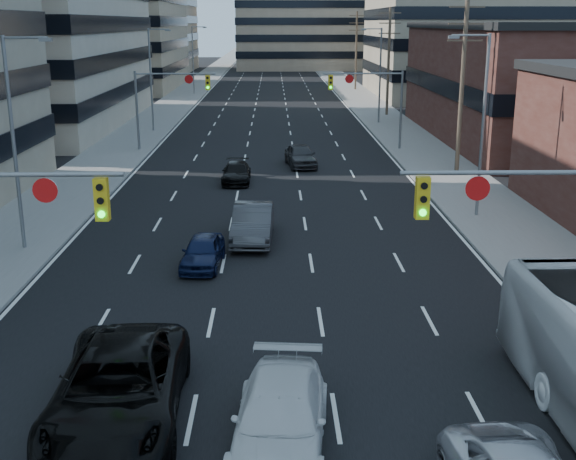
% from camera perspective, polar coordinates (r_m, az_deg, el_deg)
% --- Properties ---
extents(road_surface, '(18.00, 300.00, 0.02)m').
position_cam_1_polar(road_surface, '(140.26, -1.31, 12.22)').
color(road_surface, black).
rests_on(road_surface, ground).
extents(sidewalk_left, '(5.00, 300.00, 0.15)m').
position_cam_1_polar(sidewalk_left, '(140.75, -6.10, 12.17)').
color(sidewalk_left, slate).
rests_on(sidewalk_left, ground).
extents(sidewalk_right, '(5.00, 300.00, 0.15)m').
position_cam_1_polar(sidewalk_right, '(140.70, 3.49, 12.23)').
color(sidewalk_right, slate).
rests_on(sidewalk_right, ground).
extents(office_left_far, '(20.00, 30.00, 16.00)m').
position_cam_1_polar(office_left_far, '(112.60, -14.10, 14.87)').
color(office_left_far, gray).
rests_on(office_left_far, ground).
extents(storefront_right_mid, '(20.00, 30.00, 9.00)m').
position_cam_1_polar(storefront_right_mid, '(64.65, 20.73, 10.66)').
color(storefront_right_mid, '#472119').
rests_on(storefront_right_mid, ground).
extents(office_right_far, '(22.00, 28.00, 14.00)m').
position_cam_1_polar(office_right_far, '(101.04, 13.41, 14.26)').
color(office_right_far, gray).
rests_on(office_right_far, ground).
extents(bg_block_left, '(24.00, 24.00, 20.00)m').
position_cam_1_polar(bg_block_left, '(152.58, -12.33, 15.93)').
color(bg_block_left, '#ADA089').
rests_on(bg_block_left, ground).
extents(bg_block_right, '(22.00, 22.00, 12.00)m').
position_cam_1_polar(bg_block_right, '(143.53, 11.98, 14.37)').
color(bg_block_right, gray).
rests_on(bg_block_right, ground).
extents(signal_near_right, '(6.59, 0.33, 6.00)m').
position_cam_1_polar(signal_near_right, '(19.99, 19.90, 0.15)').
color(signal_near_right, slate).
rests_on(signal_near_right, ground).
extents(signal_far_left, '(6.09, 0.33, 6.00)m').
position_cam_1_polar(signal_far_left, '(55.75, -9.54, 10.54)').
color(signal_far_left, slate).
rests_on(signal_far_left, ground).
extents(signal_far_right, '(6.09, 0.33, 6.00)m').
position_cam_1_polar(signal_far_right, '(55.67, 6.59, 10.65)').
color(signal_far_right, slate).
rests_on(signal_far_right, ground).
extents(utility_pole_block, '(2.20, 0.28, 11.00)m').
position_cam_1_polar(utility_pole_block, '(47.61, 13.60, 11.19)').
color(utility_pole_block, '#4C3D2D').
rests_on(utility_pole_block, ground).
extents(utility_pole_midblock, '(2.20, 0.28, 11.00)m').
position_cam_1_polar(utility_pole_midblock, '(76.96, 7.95, 13.18)').
color(utility_pole_midblock, '#4C3D2D').
rests_on(utility_pole_midblock, ground).
extents(utility_pole_distant, '(2.20, 0.28, 11.00)m').
position_cam_1_polar(utility_pole_distant, '(106.67, 5.41, 14.03)').
color(utility_pole_distant, '#4C3D2D').
rests_on(utility_pole_distant, ground).
extents(streetlight_left_near, '(2.03, 0.22, 9.00)m').
position_cam_1_polar(streetlight_left_near, '(32.08, -20.66, 7.12)').
color(streetlight_left_near, slate).
rests_on(streetlight_left_near, ground).
extents(streetlight_left_mid, '(2.03, 0.22, 9.00)m').
position_cam_1_polar(streetlight_left_mid, '(65.95, -10.67, 11.97)').
color(streetlight_left_mid, slate).
rests_on(streetlight_left_mid, ground).
extents(streetlight_left_far, '(2.03, 0.22, 9.00)m').
position_cam_1_polar(streetlight_left_far, '(100.60, -7.43, 13.44)').
color(streetlight_left_far, slate).
rests_on(streetlight_left_far, ground).
extents(streetlight_right_near, '(2.03, 0.22, 9.00)m').
position_cam_1_polar(streetlight_right_near, '(36.63, 14.95, 8.60)').
color(streetlight_right_near, slate).
rests_on(streetlight_right_near, ground).
extents(streetlight_right_far, '(2.03, 0.22, 9.00)m').
position_cam_1_polar(streetlight_right_far, '(70.80, 7.17, 12.38)').
color(streetlight_right_far, slate).
rests_on(streetlight_right_far, ground).
extents(black_pickup, '(3.29, 6.73, 1.84)m').
position_cam_1_polar(black_pickup, '(18.43, -13.25, -12.08)').
color(black_pickup, black).
rests_on(black_pickup, ground).
extents(white_van, '(2.59, 5.38, 1.51)m').
position_cam_1_polar(white_van, '(17.06, -0.62, -14.69)').
color(white_van, silver).
rests_on(white_van, ground).
extents(sedan_blue, '(1.76, 3.82, 1.27)m').
position_cam_1_polar(sedan_blue, '(29.16, -6.75, -1.70)').
color(sedan_blue, '#0D1534').
rests_on(sedan_blue, ground).
extents(sedan_grey_center, '(1.91, 5.02, 1.63)m').
position_cam_1_polar(sedan_grey_center, '(32.37, -2.79, 0.54)').
color(sedan_grey_center, '#38383B').
rests_on(sedan_grey_center, ground).
extents(sedan_black_far, '(1.72, 4.20, 1.22)m').
position_cam_1_polar(sedan_black_far, '(44.47, -4.10, 4.54)').
color(sedan_black_far, black).
rests_on(sedan_black_far, ground).
extents(sedan_grey_right, '(2.36, 4.67, 1.52)m').
position_cam_1_polar(sedan_grey_right, '(49.38, 1.00, 5.91)').
color(sedan_grey_right, '#2F2F31').
rests_on(sedan_grey_right, ground).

